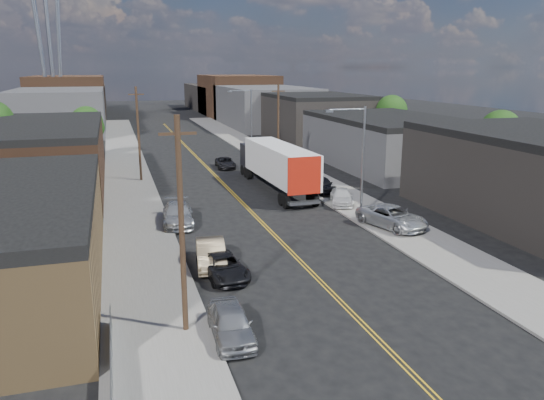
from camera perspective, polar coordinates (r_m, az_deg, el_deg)
ground at (r=74.30m, az=-8.20°, el=4.71°), size 260.00×260.00×0.00m
centerline at (r=59.74m, az=-6.00°, el=2.50°), size 0.32×120.00×0.01m
sidewalk_left at (r=58.75m, az=-15.14°, el=1.96°), size 5.00×140.00×0.15m
sidewalk_right at (r=62.16m, az=2.64°, el=3.09°), size 5.00×140.00×0.15m
warehouse_brown at (r=57.63m, az=-23.79°, el=4.29°), size 12.00×26.00×6.60m
industrial_right_b at (r=67.69m, az=12.48°, el=6.23°), size 14.00×24.00×6.10m
industrial_right_c at (r=91.05m, az=4.49°, el=8.93°), size 14.00×22.00×7.60m
skyline_left_a at (r=108.21m, az=-21.86°, el=8.89°), size 16.00×30.00×8.00m
skyline_right_a at (r=112.14m, az=-0.79°, el=10.03°), size 16.00×30.00×8.00m
skyline_left_b at (r=133.03m, az=-21.05°, el=10.18°), size 16.00×26.00×10.00m
skyline_right_b at (r=136.25m, az=-3.75°, el=11.14°), size 16.00×26.00×10.00m
skyline_left_c at (r=153.04m, az=-20.51°, el=10.06°), size 16.00×40.00×7.00m
skyline_right_c at (r=155.84m, az=-5.44°, el=10.92°), size 16.00×40.00×7.00m
streetlight_near at (r=42.33m, az=9.29°, el=4.94°), size 3.39×0.25×9.00m
streetlight_far at (r=75.13m, az=-2.54°, el=9.04°), size 3.39×0.25×9.00m
utility_pole_left_near at (r=23.68m, az=-9.71°, el=-2.76°), size 1.60×0.26×10.00m
utility_pole_left_far at (r=57.99m, az=-14.17°, el=6.95°), size 1.60×0.26×10.00m
utility_pole_right at (r=63.81m, az=0.68°, el=7.98°), size 1.60×0.26×10.00m
tree_left_far at (r=74.96m, az=-19.25°, el=7.68°), size 4.35×4.20×6.97m
tree_right_near at (r=63.85m, az=23.35°, el=6.61°), size 4.60×4.48×7.44m
tree_right_far at (r=83.53m, az=12.76°, el=9.11°), size 4.85×4.76×7.91m
semi_truck at (r=53.13m, az=0.26°, el=4.01°), size 3.48×17.64×4.61m
car_left_a at (r=24.50m, az=-4.46°, el=-13.05°), size 1.96×4.50×1.51m
car_left_b at (r=32.92m, az=-6.60°, el=-5.74°), size 2.28×5.05×1.61m
car_left_c at (r=31.19m, az=-5.26°, el=-7.14°), size 2.67×4.93×1.31m
car_left_d at (r=41.85m, az=-10.10°, el=-1.52°), size 2.81×5.84×1.64m
car_right_lot_a at (r=41.01m, az=12.80°, el=-1.77°), size 4.26×6.37×1.62m
car_right_lot_b at (r=47.26m, az=7.48°, el=0.36°), size 3.17×4.82×1.30m
car_right_lot_c at (r=51.46m, az=5.34°, el=1.69°), size 2.12×4.64×1.54m
car_ahead_truck at (r=64.81m, az=-5.05°, el=4.01°), size 2.41×4.71×1.27m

